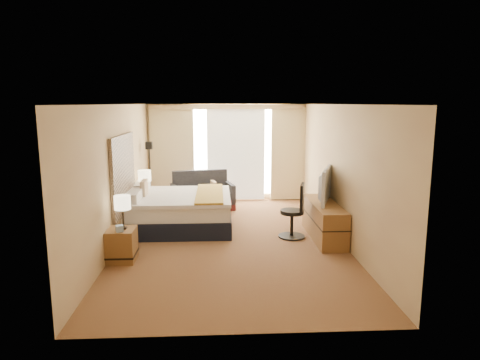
{
  "coord_description": "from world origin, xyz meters",
  "views": [
    {
      "loc": [
        -0.25,
        -8.02,
        2.62
      ],
      "look_at": [
        0.2,
        0.4,
        1.1
      ],
      "focal_mm": 32.0,
      "sensor_mm": 36.0,
      "label": 1
    }
  ],
  "objects_px": {
    "desk_chair": "(295,214)",
    "lamp_left": "(122,203)",
    "floor_lamp": "(150,162)",
    "television": "(321,185)",
    "loveseat": "(202,197)",
    "bed": "(180,210)",
    "nightstand_left": "(122,245)",
    "nightstand_right": "(146,209)",
    "lamp_right": "(145,176)",
    "media_dresser": "(324,220)"
  },
  "relations": [
    {
      "from": "media_dresser",
      "to": "loveseat",
      "type": "bearing_deg",
      "value": 134.65
    },
    {
      "from": "loveseat",
      "to": "floor_lamp",
      "type": "relative_size",
      "value": 0.97
    },
    {
      "from": "nightstand_left",
      "to": "bed",
      "type": "bearing_deg",
      "value": 66.94
    },
    {
      "from": "floor_lamp",
      "to": "lamp_right",
      "type": "relative_size",
      "value": 2.85
    },
    {
      "from": "desk_chair",
      "to": "television",
      "type": "xyz_separation_m",
      "value": [
        0.52,
        0.11,
        0.56
      ]
    },
    {
      "from": "nightstand_right",
      "to": "nightstand_left",
      "type": "bearing_deg",
      "value": -90.0
    },
    {
      "from": "bed",
      "to": "television",
      "type": "bearing_deg",
      "value": -13.5
    },
    {
      "from": "floor_lamp",
      "to": "television",
      "type": "height_order",
      "value": "floor_lamp"
    },
    {
      "from": "nightstand_left",
      "to": "desk_chair",
      "type": "bearing_deg",
      "value": 19.47
    },
    {
      "from": "lamp_right",
      "to": "lamp_left",
      "type": "bearing_deg",
      "value": -88.79
    },
    {
      "from": "lamp_left",
      "to": "television",
      "type": "relative_size",
      "value": 0.49
    },
    {
      "from": "television",
      "to": "loveseat",
      "type": "bearing_deg",
      "value": 66.68
    },
    {
      "from": "nightstand_left",
      "to": "lamp_right",
      "type": "height_order",
      "value": "lamp_right"
    },
    {
      "from": "nightstand_right",
      "to": "media_dresser",
      "type": "height_order",
      "value": "media_dresser"
    },
    {
      "from": "nightstand_left",
      "to": "lamp_right",
      "type": "distance_m",
      "value": 2.65
    },
    {
      "from": "loveseat",
      "to": "lamp_right",
      "type": "bearing_deg",
      "value": -154.66
    },
    {
      "from": "bed",
      "to": "television",
      "type": "relative_size",
      "value": 1.82
    },
    {
      "from": "floor_lamp",
      "to": "lamp_left",
      "type": "relative_size",
      "value": 2.99
    },
    {
      "from": "nightstand_right",
      "to": "television",
      "type": "relative_size",
      "value": 0.47
    },
    {
      "from": "nightstand_left",
      "to": "loveseat",
      "type": "relative_size",
      "value": 0.33
    },
    {
      "from": "nightstand_right",
      "to": "bed",
      "type": "bearing_deg",
      "value": -36.57
    },
    {
      "from": "media_dresser",
      "to": "lamp_right",
      "type": "xyz_separation_m",
      "value": [
        -3.71,
        1.5,
        0.66
      ]
    },
    {
      "from": "nightstand_left",
      "to": "media_dresser",
      "type": "xyz_separation_m",
      "value": [
        3.7,
        1.05,
        0.07
      ]
    },
    {
      "from": "bed",
      "to": "television",
      "type": "xyz_separation_m",
      "value": [
        2.84,
        -0.68,
        0.66
      ]
    },
    {
      "from": "loveseat",
      "to": "nightstand_left",
      "type": "bearing_deg",
      "value": -122.53
    },
    {
      "from": "nightstand_right",
      "to": "television",
      "type": "xyz_separation_m",
      "value": [
        3.65,
        -1.28,
        0.76
      ]
    },
    {
      "from": "media_dresser",
      "to": "bed",
      "type": "bearing_deg",
      "value": 163.62
    },
    {
      "from": "nightstand_left",
      "to": "desk_chair",
      "type": "relative_size",
      "value": 0.51
    },
    {
      "from": "television",
      "to": "nightstand_left",
      "type": "bearing_deg",
      "value": 129.08
    },
    {
      "from": "media_dresser",
      "to": "lamp_right",
      "type": "relative_size",
      "value": 3.01
    },
    {
      "from": "media_dresser",
      "to": "bed",
      "type": "xyz_separation_m",
      "value": [
        -2.89,
        0.85,
        0.03
      ]
    },
    {
      "from": "nightstand_right",
      "to": "lamp_left",
      "type": "xyz_separation_m",
      "value": [
        0.04,
        -2.49,
        0.72
      ]
    },
    {
      "from": "nightstand_left",
      "to": "bed",
      "type": "xyz_separation_m",
      "value": [
        0.81,
        1.9,
        0.1
      ]
    },
    {
      "from": "desk_chair",
      "to": "lamp_left",
      "type": "relative_size",
      "value": 1.9
    },
    {
      "from": "floor_lamp",
      "to": "lamp_right",
      "type": "height_order",
      "value": "floor_lamp"
    },
    {
      "from": "nightstand_right",
      "to": "lamp_right",
      "type": "xyz_separation_m",
      "value": [
        -0.01,
        0.05,
        0.74
      ]
    },
    {
      "from": "desk_chair",
      "to": "lamp_left",
      "type": "distance_m",
      "value": 3.32
    },
    {
      "from": "bed",
      "to": "lamp_left",
      "type": "bearing_deg",
      "value": -112.09
    },
    {
      "from": "nightstand_left",
      "to": "floor_lamp",
      "type": "xyz_separation_m",
      "value": [
        -0.03,
        3.45,
        0.93
      ]
    },
    {
      "from": "bed",
      "to": "lamp_left",
      "type": "distance_m",
      "value": 2.13
    },
    {
      "from": "nightstand_right",
      "to": "media_dresser",
      "type": "distance_m",
      "value": 3.97
    },
    {
      "from": "desk_chair",
      "to": "television",
      "type": "height_order",
      "value": "television"
    },
    {
      "from": "media_dresser",
      "to": "television",
      "type": "height_order",
      "value": "television"
    },
    {
      "from": "nightstand_right",
      "to": "desk_chair",
      "type": "height_order",
      "value": "desk_chair"
    },
    {
      "from": "loveseat",
      "to": "television",
      "type": "xyz_separation_m",
      "value": [
        2.41,
        -2.33,
        0.73
      ]
    },
    {
      "from": "nightstand_left",
      "to": "nightstand_right",
      "type": "relative_size",
      "value": 1.0
    },
    {
      "from": "nightstand_left",
      "to": "television",
      "type": "height_order",
      "value": "television"
    },
    {
      "from": "nightstand_left",
      "to": "desk_chair",
      "type": "height_order",
      "value": "desk_chair"
    },
    {
      "from": "loveseat",
      "to": "television",
      "type": "height_order",
      "value": "television"
    },
    {
      "from": "nightstand_right",
      "to": "loveseat",
      "type": "bearing_deg",
      "value": 40.19
    }
  ]
}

